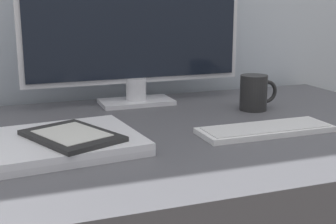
% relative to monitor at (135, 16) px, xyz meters
% --- Properties ---
extents(monitor, '(0.61, 0.11, 0.46)m').
position_rel_monitor_xyz_m(monitor, '(0.00, 0.00, 0.00)').
color(monitor, silver).
rests_on(monitor, desk).
extents(keyboard, '(0.30, 0.10, 0.01)m').
position_rel_monitor_xyz_m(keyboard, '(0.18, -0.38, -0.23)').
color(keyboard, silver).
rests_on(keyboard, desk).
extents(laptop, '(0.33, 0.27, 0.03)m').
position_rel_monitor_xyz_m(laptop, '(-0.26, -0.34, -0.23)').
color(laptop, silver).
rests_on(laptop, desk).
extents(ereader, '(0.19, 0.22, 0.01)m').
position_rel_monitor_xyz_m(ereader, '(-0.23, -0.36, -0.21)').
color(ereader, black).
rests_on(ereader, laptop).
extents(coffee_mug, '(0.11, 0.07, 0.09)m').
position_rel_monitor_xyz_m(coffee_mug, '(0.27, -0.18, -0.19)').
color(coffee_mug, black).
rests_on(coffee_mug, desk).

